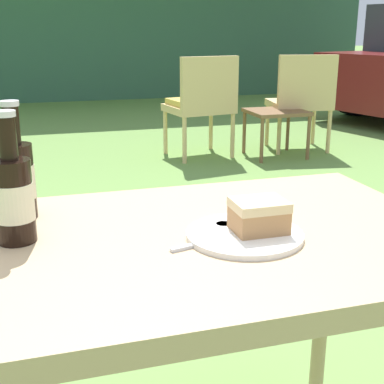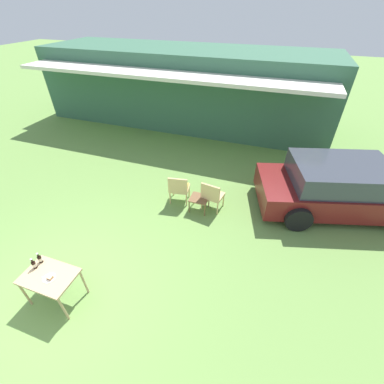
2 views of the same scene
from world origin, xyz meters
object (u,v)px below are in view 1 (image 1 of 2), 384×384
at_px(patio_table, 207,271).
at_px(cake_on_plate, 251,225).
at_px(garden_side_table, 276,116).
at_px(cola_bottle_far, 13,197).
at_px(wicker_chair_plain, 302,97).
at_px(wicker_chair_cushioned, 202,101).
at_px(cola_bottle_near, 17,177).

xyz_separation_m(patio_table, cake_on_plate, (0.07, -0.04, 0.10)).
distance_m(garden_side_table, cola_bottle_far, 3.83).
height_order(garden_side_table, cola_bottle_far, cola_bottle_far).
bearing_deg(cake_on_plate, cola_bottle_far, 166.45).
height_order(garden_side_table, patio_table, patio_table).
distance_m(patio_table, cake_on_plate, 0.13).
xyz_separation_m(wicker_chair_plain, cola_bottle_far, (-2.32, -3.35, 0.30)).
bearing_deg(wicker_chair_cushioned, garden_side_table, 156.94).
relative_size(wicker_chair_plain, cake_on_plate, 4.04).
height_order(wicker_chair_cushioned, cola_bottle_far, cola_bottle_far).
height_order(wicker_chair_cushioned, cake_on_plate, wicker_chair_cushioned).
bearing_deg(cake_on_plate, wicker_chair_plain, 60.88).
distance_m(patio_table, cola_bottle_far, 0.37).
relative_size(wicker_chair_plain, patio_table, 0.93).
distance_m(cake_on_plate, cola_bottle_near, 0.46).
bearing_deg(wicker_chair_cushioned, wicker_chair_plain, 169.25).
relative_size(cake_on_plate, cola_bottle_near, 0.91).
distance_m(cake_on_plate, cola_bottle_far, 0.42).
distance_m(wicker_chair_plain, cake_on_plate, 3.95).
distance_m(wicker_chair_plain, patio_table, 3.95).
distance_m(garden_side_table, cake_on_plate, 3.71).
xyz_separation_m(patio_table, cola_bottle_far, (-0.33, 0.06, 0.16)).
bearing_deg(garden_side_table, wicker_chair_cushioned, 166.45).
height_order(wicker_chair_cushioned, cola_bottle_near, cola_bottle_near).
distance_m(wicker_chair_plain, cola_bottle_far, 4.09).
distance_m(garden_side_table, patio_table, 3.70).
bearing_deg(cola_bottle_near, patio_table, -29.84).
height_order(cola_bottle_near, cola_bottle_far, same).
bearing_deg(patio_table, cake_on_plate, -27.91).
bearing_deg(wicker_chair_cushioned, cake_on_plate, 64.40).
xyz_separation_m(wicker_chair_cushioned, patio_table, (-1.07, -3.43, 0.15)).
height_order(wicker_chair_plain, patio_table, wicker_chair_plain).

